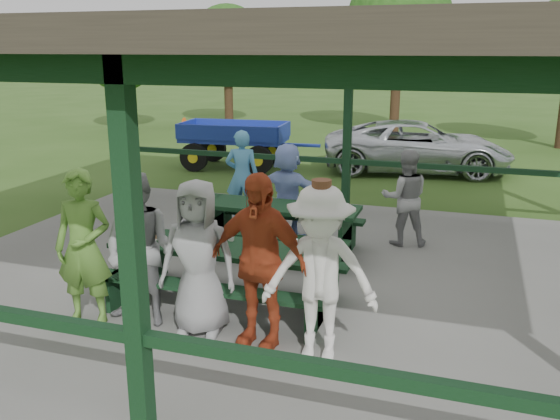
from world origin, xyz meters
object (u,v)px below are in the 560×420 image
(pickup_truck, at_px, (417,147))
(contestant_grey_mid, at_px, (198,258))
(spectator_grey, at_px, (405,198))
(spectator_lblue, at_px, (288,191))
(contestant_green, at_px, (84,248))
(contestant_white_fedora, at_px, (320,274))
(picnic_table_near, at_px, (226,267))
(picnic_table_far, at_px, (277,222))
(contestant_grey_left, at_px, (139,250))
(spectator_blue, at_px, (242,176))
(contestant_red, at_px, (258,261))
(farm_trailer, at_px, (235,144))

(pickup_truck, bearing_deg, contestant_grey_mid, 163.67)
(spectator_grey, bearing_deg, spectator_lblue, -7.42)
(contestant_green, height_order, pickup_truck, contestant_green)
(pickup_truck, bearing_deg, contestant_white_fedora, 171.44)
(picnic_table_near, height_order, pickup_truck, pickup_truck)
(picnic_table_far, bearing_deg, contestant_green, -113.37)
(picnic_table_far, distance_m, contestant_grey_left, 2.87)
(contestant_green, height_order, spectator_grey, contestant_green)
(contestant_grey_left, distance_m, pickup_truck, 10.33)
(spectator_blue, height_order, spectator_grey, spectator_blue)
(contestant_grey_mid, relative_size, contestant_white_fedora, 0.93)
(contestant_green, height_order, spectator_blue, contestant_green)
(contestant_red, distance_m, spectator_blue, 4.64)
(contestant_grey_mid, xyz_separation_m, spectator_blue, (-1.16, 4.17, -0.03))
(picnic_table_near, relative_size, pickup_truck, 0.59)
(contestant_grey_left, bearing_deg, contestant_white_fedora, 1.86)
(picnic_table_far, xyz_separation_m, contestant_grey_mid, (0.04, -2.76, 0.39))
(spectator_lblue, relative_size, spectator_blue, 0.95)
(farm_trailer, bearing_deg, pickup_truck, 6.91)
(picnic_table_far, xyz_separation_m, spectator_lblue, (-0.07, 0.76, 0.31))
(spectator_grey, relative_size, pickup_truck, 0.32)
(contestant_white_fedora, xyz_separation_m, spectator_lblue, (-1.49, 3.66, -0.11))
(spectator_blue, relative_size, pickup_truck, 0.35)
(contestant_red, bearing_deg, spectator_lblue, 111.21)
(contestant_green, bearing_deg, contestant_grey_left, 5.31)
(picnic_table_near, height_order, contestant_green, contestant_green)
(spectator_grey, xyz_separation_m, pickup_truck, (-0.43, 6.36, -0.20))
(contestant_green, height_order, contestant_red, contestant_red)
(spectator_lblue, xyz_separation_m, spectator_blue, (-1.05, 0.65, 0.04))
(picnic_table_near, relative_size, contestant_red, 1.50)
(picnic_table_far, distance_m, contestant_green, 3.23)
(picnic_table_near, distance_m, contestant_grey_mid, 0.85)
(contestant_grey_mid, bearing_deg, spectator_lblue, 82.96)
(contestant_grey_mid, xyz_separation_m, spectator_lblue, (-0.11, 3.52, -0.07))
(contestant_green, distance_m, contestant_red, 2.03)
(spectator_lblue, distance_m, farm_trailer, 6.51)
(contestant_grey_mid, bearing_deg, contestant_white_fedora, -14.29)
(picnic_table_far, relative_size, pickup_truck, 0.52)
(picnic_table_near, bearing_deg, contestant_red, -48.45)
(contestant_grey_left, xyz_separation_m, farm_trailer, (-2.66, 9.16, -0.33))
(contestant_grey_left, bearing_deg, contestant_green, -157.91)
(contestant_grey_mid, relative_size, farm_trailer, 0.46)
(contestant_red, relative_size, spectator_grey, 1.22)
(contestant_green, relative_size, contestant_white_fedora, 0.97)
(contestant_white_fedora, distance_m, pickup_truck, 10.25)
(spectator_grey, bearing_deg, contestant_white_fedora, 69.93)
(contestant_grey_mid, distance_m, contestant_red, 0.72)
(contestant_white_fedora, bearing_deg, picnic_table_near, 141.04)
(contestant_grey_mid, xyz_separation_m, pickup_truck, (1.32, 10.11, -0.30))
(contestant_red, bearing_deg, contestant_grey_mid, -177.01)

